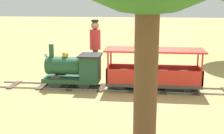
{
  "coord_description": "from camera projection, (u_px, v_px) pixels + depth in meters",
  "views": [
    {
      "loc": [
        -7.15,
        -0.45,
        2.17
      ],
      "look_at": [
        0.0,
        0.35,
        0.55
      ],
      "focal_mm": 48.43,
      "sensor_mm": 36.0,
      "label": 1
    }
  ],
  "objects": [
    {
      "name": "locomotive",
      "position": [
        75.0,
        69.0,
        7.49
      ],
      "size": [
        0.66,
        1.44,
        1.05
      ],
      "color": "#1E472D",
      "rests_on": "ground_plane"
    },
    {
      "name": "ground_plane",
      "position": [
        126.0,
        89.0,
        7.46
      ],
      "size": [
        60.0,
        60.0,
        0.0
      ],
      "primitive_type": "plane",
      "color": "#A38C51"
    },
    {
      "name": "passenger_car",
      "position": [
        154.0,
        73.0,
        7.29
      ],
      "size": [
        0.76,
        2.35,
        0.97
      ],
      "color": "#3F3F3F",
      "rests_on": "ground_plane"
    },
    {
      "name": "track",
      "position": [
        117.0,
        88.0,
        7.48
      ],
      "size": [
        0.7,
        6.05,
        0.04
      ],
      "color": "gray",
      "rests_on": "ground_plane"
    },
    {
      "name": "conductor_person",
      "position": [
        95.0,
        44.0,
        8.41
      ],
      "size": [
        0.3,
        0.3,
        1.62
      ],
      "color": "#282D47",
      "rests_on": "ground_plane"
    }
  ]
}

